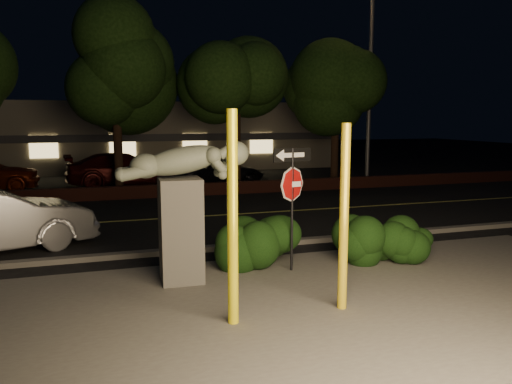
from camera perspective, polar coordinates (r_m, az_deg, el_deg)
ground at (r=18.86m, az=-7.27°, el=-1.05°), size 90.00×90.00×0.00m
patio at (r=8.60m, az=6.45°, el=-12.70°), size 14.00×6.00×0.02m
road at (r=15.96m, az=-5.32°, el=-2.75°), size 80.00×8.00×0.01m
lane_marking at (r=15.96m, az=-5.32°, el=-2.70°), size 80.00×0.12×0.00m
curb at (r=12.07m, az=-1.14°, el=-6.13°), size 80.00×0.25×0.12m
brick_wall at (r=20.09m, az=-7.95°, el=0.24°), size 40.00×0.35×0.50m
parking_lot at (r=25.71m, az=-10.09°, el=1.45°), size 40.00×12.00×0.01m
building at (r=33.47m, az=-12.00°, el=6.43°), size 22.00×10.20×4.00m
tree_far_b at (r=21.72m, az=-15.95°, el=15.98°), size 5.20×5.20×8.41m
tree_far_c at (r=22.04m, az=-2.29°, el=15.15°), size 4.80×4.80×7.84m
tree_far_d at (r=24.26m, az=9.20°, el=13.86°), size 4.40×4.40×7.42m
yellow_pole_left at (r=7.38m, az=-2.69°, el=-3.17°), size 0.16×0.16×3.24m
yellow_pole_right at (r=8.10m, az=10.02°, el=-2.99°), size 0.15×0.15×3.03m
signpost at (r=9.97m, az=4.17°, el=0.85°), size 0.84×0.17×2.51m
sculpture at (r=9.44m, az=-8.39°, el=-0.52°), size 2.49×0.80×2.67m
hedge_center at (r=10.60m, az=-0.38°, el=-5.35°), size 2.31×1.29×1.15m
hedge_right at (r=11.18m, az=13.55°, el=-4.79°), size 2.02×1.54×1.17m
hedge_far_right at (r=11.25m, az=16.48°, el=-5.30°), size 1.55×1.11×0.99m
streetlight at (r=24.32m, az=12.52°, el=14.21°), size 1.42×0.41×9.43m
parked_car_darkred at (r=23.76m, az=-14.82°, el=2.53°), size 5.34×2.53×1.50m
parked_car_dark at (r=23.44m, az=-4.13°, el=2.29°), size 4.39×2.45×1.16m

